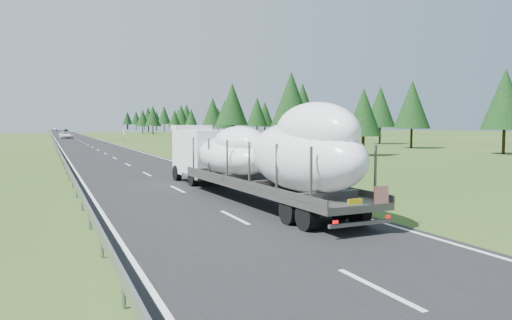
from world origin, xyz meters
name	(u,v)px	position (x,y,z in m)	size (l,w,h in m)	color
ground	(235,218)	(0.00, 0.00, 0.00)	(400.00, 400.00, 0.00)	#2C4617
road_surface	(78,140)	(0.00, 100.00, 0.01)	(10.00, 400.00, 0.02)	black
guardrail	(52,138)	(-5.30, 99.94, 0.60)	(0.10, 400.00, 0.76)	slate
marker_posts	(89,133)	(6.50, 155.00, 0.54)	(0.13, 350.08, 1.00)	silver
highway_sign	(124,133)	(7.20, 80.00, 1.81)	(0.08, 0.90, 2.60)	slate
tree_line_right	(209,113)	(40.18, 130.24, 6.80)	(28.50, 357.55, 12.08)	black
boat_truck	(253,154)	(2.25, 3.57, 2.23)	(3.37, 19.31, 4.41)	white
distant_van	(66,135)	(-2.02, 113.67, 0.84)	(2.78, 6.03, 1.67)	white
distant_car_dark	(66,130)	(2.01, 226.22, 0.64)	(1.50, 3.73, 1.27)	black
distant_car_blue	(56,129)	(-1.48, 263.60, 0.75)	(1.58, 4.54, 1.50)	#182043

